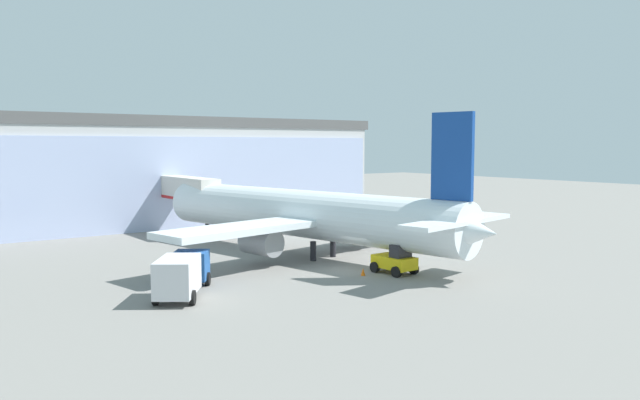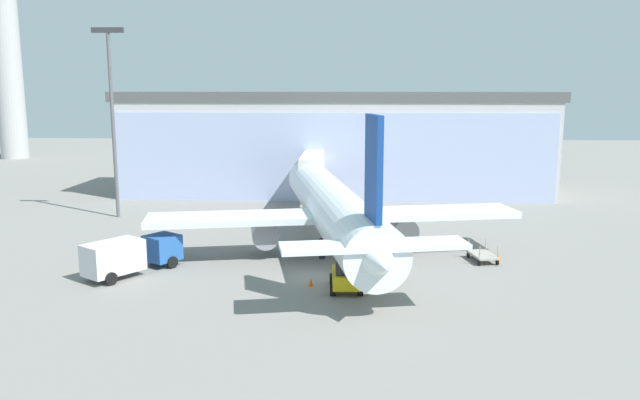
{
  "view_description": "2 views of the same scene",
  "coord_description": "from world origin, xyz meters",
  "px_view_note": "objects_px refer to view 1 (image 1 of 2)",
  "views": [
    {
      "loc": [
        -29.62,
        -36.57,
        9.55
      ],
      "look_at": [
        1.95,
        6.75,
        4.77
      ],
      "focal_mm": 35.0,
      "sensor_mm": 36.0,
      "label": 1
    },
    {
      "loc": [
        1.97,
        -42.73,
        13.31
      ],
      "look_at": [
        -0.4,
        5.72,
        4.53
      ],
      "focal_mm": 35.0,
      "sensor_mm": 36.0,
      "label": 2
    }
  ],
  "objects_px": {
    "baggage_cart": "(422,241)",
    "safety_cone_nose": "(363,272)",
    "airplane": "(305,214)",
    "pushback_tug": "(395,261)",
    "safety_cone_wingtip": "(432,242)",
    "catering_truck": "(182,273)",
    "jet_bridge": "(182,189)"
  },
  "relations": [
    {
      "from": "jet_bridge",
      "to": "airplane",
      "type": "height_order",
      "value": "airplane"
    },
    {
      "from": "airplane",
      "to": "safety_cone_wingtip",
      "type": "distance_m",
      "value": 13.56
    },
    {
      "from": "jet_bridge",
      "to": "airplane",
      "type": "relative_size",
      "value": 0.38
    },
    {
      "from": "catering_truck",
      "to": "pushback_tug",
      "type": "bearing_deg",
      "value": -65.05
    },
    {
      "from": "baggage_cart",
      "to": "safety_cone_nose",
      "type": "height_order",
      "value": "baggage_cart"
    },
    {
      "from": "catering_truck",
      "to": "baggage_cart",
      "type": "bearing_deg",
      "value": -44.23
    },
    {
      "from": "baggage_cart",
      "to": "safety_cone_wingtip",
      "type": "distance_m",
      "value": 1.25
    },
    {
      "from": "jet_bridge",
      "to": "safety_cone_wingtip",
      "type": "bearing_deg",
      "value": -144.46
    },
    {
      "from": "pushback_tug",
      "to": "jet_bridge",
      "type": "bearing_deg",
      "value": 5.25
    },
    {
      "from": "jet_bridge",
      "to": "safety_cone_nose",
      "type": "xyz_separation_m",
      "value": [
        1.54,
        -28.51,
        -4.46
      ]
    },
    {
      "from": "catering_truck",
      "to": "baggage_cart",
      "type": "distance_m",
      "value": 26.53
    },
    {
      "from": "airplane",
      "to": "safety_cone_nose",
      "type": "relative_size",
      "value": 65.87
    },
    {
      "from": "safety_cone_nose",
      "to": "safety_cone_wingtip",
      "type": "bearing_deg",
      "value": 25.18
    },
    {
      "from": "baggage_cart",
      "to": "safety_cone_wingtip",
      "type": "bearing_deg",
      "value": -105.3
    },
    {
      "from": "jet_bridge",
      "to": "safety_cone_nose",
      "type": "height_order",
      "value": "jet_bridge"
    },
    {
      "from": "safety_cone_nose",
      "to": "airplane",
      "type": "bearing_deg",
      "value": 82.19
    },
    {
      "from": "airplane",
      "to": "pushback_tug",
      "type": "relative_size",
      "value": 11.07
    },
    {
      "from": "pushback_tug",
      "to": "safety_cone_wingtip",
      "type": "relative_size",
      "value": 5.95
    },
    {
      "from": "safety_cone_wingtip",
      "to": "jet_bridge",
      "type": "bearing_deg",
      "value": 125.71
    },
    {
      "from": "pushback_tug",
      "to": "safety_cone_nose",
      "type": "height_order",
      "value": "pushback_tug"
    },
    {
      "from": "jet_bridge",
      "to": "catering_truck",
      "type": "bearing_deg",
      "value": 156.07
    },
    {
      "from": "safety_cone_wingtip",
      "to": "safety_cone_nose",
      "type": "bearing_deg",
      "value": -154.82
    },
    {
      "from": "airplane",
      "to": "safety_cone_nose",
      "type": "xyz_separation_m",
      "value": [
        -1.26,
        -9.2,
        -3.31
      ]
    },
    {
      "from": "airplane",
      "to": "pushback_tug",
      "type": "xyz_separation_m",
      "value": [
        1.15,
        -10.04,
        -2.61
      ]
    },
    {
      "from": "baggage_cart",
      "to": "pushback_tug",
      "type": "xyz_separation_m",
      "value": [
        -10.53,
        -7.6,
        0.47
      ]
    },
    {
      "from": "airplane",
      "to": "pushback_tug",
      "type": "distance_m",
      "value": 10.44
    },
    {
      "from": "jet_bridge",
      "to": "safety_cone_wingtip",
      "type": "xyz_separation_m",
      "value": [
        15.71,
        -21.85,
        -4.46
      ]
    },
    {
      "from": "baggage_cart",
      "to": "safety_cone_nose",
      "type": "distance_m",
      "value": 14.6
    },
    {
      "from": "catering_truck",
      "to": "safety_cone_nose",
      "type": "bearing_deg",
      "value": -63.4
    },
    {
      "from": "catering_truck",
      "to": "pushback_tug",
      "type": "height_order",
      "value": "catering_truck"
    },
    {
      "from": "airplane",
      "to": "safety_cone_wingtip",
      "type": "relative_size",
      "value": 65.87
    },
    {
      "from": "jet_bridge",
      "to": "pushback_tug",
      "type": "bearing_deg",
      "value": -172.52
    }
  ]
}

